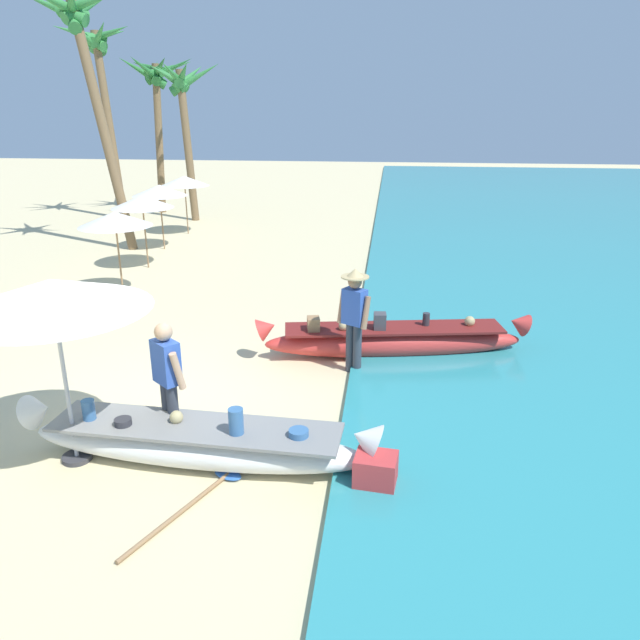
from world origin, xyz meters
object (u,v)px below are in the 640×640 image
object	(u,v)px
person_vendor_hatted	(354,314)
person_tourist_customer	(168,378)
boat_red_midground	(393,340)
patio_umbrella_large	(52,296)
palm_tree_tall_inland	(80,42)
palm_tree_far_behind	(182,93)
paddle	(196,500)
palm_tree_mid_cluster	(157,85)
boat_white_foreground	(196,442)
palm_tree_leaning_seaward	(98,59)
cooler_box	(376,473)

from	to	relation	value
person_vendor_hatted	person_tourist_customer	xyz separation A→B (m)	(-2.14, -2.52, -0.06)
boat_red_midground	patio_umbrella_large	bearing A→B (deg)	-135.89
patio_umbrella_large	palm_tree_tall_inland	size ratio (longest dim) A/B	0.32
palm_tree_far_behind	palm_tree_tall_inland	bearing A→B (deg)	-102.52
boat_red_midground	paddle	size ratio (longest dim) A/B	2.75
person_vendor_hatted	person_tourist_customer	size ratio (longest dim) A/B	1.04
patio_umbrella_large	palm_tree_mid_cluster	world-z (taller)	palm_tree_mid_cluster
boat_white_foreground	palm_tree_leaning_seaward	world-z (taller)	palm_tree_leaning_seaward
boat_white_foreground	person_tourist_customer	size ratio (longest dim) A/B	2.71
palm_tree_tall_inland	paddle	xyz separation A→B (m)	(6.56, -11.74, -5.67)
boat_white_foreground	person_vendor_hatted	distance (m)	3.42
boat_red_midground	patio_umbrella_large	world-z (taller)	patio_umbrella_large
paddle	palm_tree_far_behind	bearing A→B (deg)	108.11
boat_red_midground	person_vendor_hatted	size ratio (longest dim) A/B	2.72
palm_tree_far_behind	person_tourist_customer	bearing A→B (deg)	-72.84
boat_red_midground	palm_tree_tall_inland	bearing A→B (deg)	139.69
patio_umbrella_large	paddle	bearing A→B (deg)	-20.82
palm_tree_leaning_seaward	palm_tree_far_behind	bearing A→B (deg)	0.39
paddle	palm_tree_tall_inland	bearing A→B (deg)	119.19
boat_red_midground	boat_white_foreground	bearing A→B (deg)	-123.08
boat_red_midground	person_vendor_hatted	bearing A→B (deg)	-130.57
boat_red_midground	paddle	xyz separation A→B (m)	(-2.13, -4.37, -0.27)
boat_red_midground	person_vendor_hatted	xyz separation A→B (m)	(-0.63, -0.74, 0.71)
paddle	person_tourist_customer	bearing A→B (deg)	120.24
person_vendor_hatted	paddle	xyz separation A→B (m)	(-1.49, -3.63, -0.98)
paddle	boat_white_foreground	bearing A→B (deg)	106.32
patio_umbrella_large	palm_tree_mid_cluster	xyz separation A→B (m)	(-5.25, 17.64, 2.71)
patio_umbrella_large	palm_tree_mid_cluster	bearing A→B (deg)	106.59
person_vendor_hatted	cooler_box	size ratio (longest dim) A/B	3.72
person_tourist_customer	paddle	distance (m)	1.58
person_vendor_hatted	person_tourist_customer	distance (m)	3.31
palm_tree_tall_inland	palm_tree_mid_cluster	distance (m)	6.62
boat_red_midground	person_tourist_customer	distance (m)	4.33
person_vendor_hatted	palm_tree_tall_inland	xyz separation A→B (m)	(-8.06, 8.11, 4.70)
boat_white_foreground	palm_tree_tall_inland	distance (m)	13.79
palm_tree_leaning_seaward	paddle	xyz separation A→B (m)	(8.43, -16.68, -5.59)
person_vendor_hatted	patio_umbrella_large	world-z (taller)	patio_umbrella_large
person_vendor_hatted	boat_red_midground	bearing A→B (deg)	49.43
person_vendor_hatted	palm_tree_far_behind	size ratio (longest dim) A/B	0.31
palm_tree_mid_cluster	cooler_box	size ratio (longest dim) A/B	12.62
person_vendor_hatted	person_tourist_customer	bearing A→B (deg)	-130.30
boat_white_foreground	palm_tree_far_behind	world-z (taller)	palm_tree_far_behind
boat_red_midground	cooler_box	xyz separation A→B (m)	(-0.18, -3.92, -0.08)
person_vendor_hatted	palm_tree_far_behind	bearing A→B (deg)	118.02
palm_tree_far_behind	cooler_box	size ratio (longest dim) A/B	12.02
palm_tree_mid_cluster	boat_white_foreground	bearing A→B (deg)	-68.96
boat_red_midground	person_tourist_customer	xyz separation A→B (m)	(-2.77, -3.26, 0.65)
palm_tree_tall_inland	cooler_box	xyz separation A→B (m)	(8.51, -11.29, -5.49)
person_vendor_hatted	cooler_box	bearing A→B (deg)	-81.90
palm_tree_leaning_seaward	cooler_box	world-z (taller)	palm_tree_leaning_seaward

